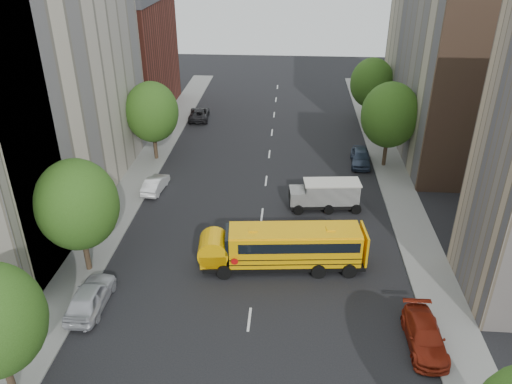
# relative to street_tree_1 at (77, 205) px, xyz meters

# --- Properties ---
(ground) EXTENTS (120.00, 120.00, 0.00)m
(ground) POSITION_rel_street_tree_1_xyz_m (11.00, 4.00, -4.95)
(ground) COLOR black
(ground) RESTS_ON ground
(sidewalk_left) EXTENTS (3.00, 80.00, 0.12)m
(sidewalk_left) POSITION_rel_street_tree_1_xyz_m (-0.50, 9.00, -4.89)
(sidewalk_left) COLOR slate
(sidewalk_left) RESTS_ON ground
(sidewalk_right) EXTENTS (3.00, 80.00, 0.12)m
(sidewalk_right) POSITION_rel_street_tree_1_xyz_m (22.50, 9.00, -4.89)
(sidewalk_right) COLOR slate
(sidewalk_right) RESTS_ON ground
(lane_markings) EXTENTS (0.15, 64.00, 0.01)m
(lane_markings) POSITION_rel_street_tree_1_xyz_m (11.00, 14.00, -4.95)
(lane_markings) COLOR silver
(lane_markings) RESTS_ON ground
(building_left_cream) EXTENTS (10.00, 26.00, 20.00)m
(building_left_cream) POSITION_rel_street_tree_1_xyz_m (-7.00, 10.00, 5.05)
(building_left_cream) COLOR beige
(building_left_cream) RESTS_ON ground
(building_left_redbrick) EXTENTS (10.00, 15.00, 13.00)m
(building_left_redbrick) POSITION_rel_street_tree_1_xyz_m (-7.00, 32.00, 1.55)
(building_left_redbrick) COLOR maroon
(building_left_redbrick) RESTS_ON ground
(building_right_far) EXTENTS (10.00, 22.00, 18.00)m
(building_right_far) POSITION_rel_street_tree_1_xyz_m (29.00, 24.00, 4.05)
(building_right_far) COLOR tan
(building_right_far) RESTS_ON ground
(building_right_sidewall) EXTENTS (10.10, 0.30, 18.00)m
(building_right_sidewall) POSITION_rel_street_tree_1_xyz_m (29.00, 13.00, 4.05)
(building_right_sidewall) COLOR brown
(building_right_sidewall) RESTS_ON ground
(street_tree_1) EXTENTS (5.12, 5.12, 7.90)m
(street_tree_1) POSITION_rel_street_tree_1_xyz_m (0.00, 0.00, 0.00)
(street_tree_1) COLOR #38281C
(street_tree_1) RESTS_ON ground
(street_tree_2) EXTENTS (4.99, 4.99, 7.71)m
(street_tree_2) POSITION_rel_street_tree_1_xyz_m (0.00, 18.00, -0.12)
(street_tree_2) COLOR #38281C
(street_tree_2) RESTS_ON ground
(street_tree_4) EXTENTS (5.25, 5.25, 8.10)m
(street_tree_4) POSITION_rel_street_tree_1_xyz_m (22.00, 18.00, 0.12)
(street_tree_4) COLOR #38281C
(street_tree_4) RESTS_ON ground
(street_tree_5) EXTENTS (4.86, 4.86, 7.51)m
(street_tree_5) POSITION_rel_street_tree_1_xyz_m (22.00, 30.00, -0.25)
(street_tree_5) COLOR #38281C
(street_tree_5) RESTS_ON ground
(school_bus) EXTENTS (10.79, 3.43, 2.99)m
(school_bus) POSITION_rel_street_tree_1_xyz_m (12.73, 1.27, -3.28)
(school_bus) COLOR black
(school_bus) RESTS_ON ground
(safari_truck) EXTENTS (5.68, 2.55, 2.36)m
(safari_truck) POSITION_rel_street_tree_1_xyz_m (16.02, 9.46, -3.70)
(safari_truck) COLOR black
(safari_truck) RESTS_ON ground
(parked_car_0) EXTENTS (1.91, 4.70, 1.60)m
(parked_car_0) POSITION_rel_street_tree_1_xyz_m (1.51, -3.61, -4.15)
(parked_car_0) COLOR silver
(parked_car_0) RESTS_ON ground
(parked_car_1) EXTENTS (1.71, 3.97, 1.27)m
(parked_car_1) POSITION_rel_street_tree_1_xyz_m (1.60, 11.44, -4.32)
(parked_car_1) COLOR white
(parked_car_1) RESTS_ON ground
(parked_car_2) EXTENTS (2.63, 4.97, 1.33)m
(parked_car_2) POSITION_rel_street_tree_1_xyz_m (2.20, 29.79, -4.29)
(parked_car_2) COLOR black
(parked_car_2) RESTS_ON ground
(parked_car_3) EXTENTS (1.94, 4.66, 1.35)m
(parked_car_3) POSITION_rel_street_tree_1_xyz_m (20.60, -5.31, -4.28)
(parked_car_3) COLOR maroon
(parked_car_3) RESTS_ON ground
(parked_car_4) EXTENTS (2.06, 4.54, 1.51)m
(parked_car_4) POSITION_rel_street_tree_1_xyz_m (19.80, 18.20, -4.20)
(parked_car_4) COLOR #35445D
(parked_car_4) RESTS_ON ground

